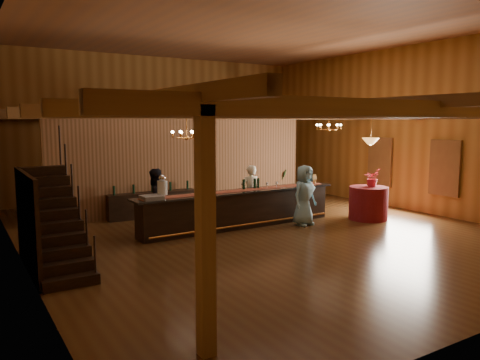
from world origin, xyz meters
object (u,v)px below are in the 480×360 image
bartender (250,193)px  round_table (368,203)px  pendant_lamp (371,141)px  floor_plant (281,185)px  tasting_bar (239,209)px  chandelier_left (187,134)px  beverage_dispenser (162,187)px  raffle_drum (311,179)px  chandelier_right (329,127)px  guest (304,195)px  backbar_shelf (153,204)px  staff_second (155,201)px

bartender → round_table: bearing=161.8°
pendant_lamp → floor_plant: (-0.19, 4.24, -1.80)m
tasting_bar → chandelier_left: chandelier_left is taller
round_table → beverage_dispenser: bearing=169.2°
raffle_drum → bartender: 2.00m
tasting_bar → beverage_dispenser: bearing=178.7°
pendant_lamp → chandelier_right: bearing=101.8°
beverage_dispenser → pendant_lamp: size_ratio=0.67×
bartender → floor_plant: 3.79m
guest → floor_plant: bearing=50.3°
raffle_drum → chandelier_left: 4.68m
chandelier_left → pendant_lamp: (5.70, -0.82, -0.27)m
pendant_lamp → bartender: bearing=149.5°
backbar_shelf → staff_second: bearing=-106.5°
chandelier_right → staff_second: size_ratio=0.46×
backbar_shelf → round_table: round_table is taller
bartender → floor_plant: size_ratio=1.40×
backbar_shelf → round_table: 6.70m
chandelier_left → guest: bearing=-6.4°
chandelier_left → floor_plant: 6.81m
pendant_lamp → floor_plant: pendant_lamp is taller
pendant_lamp → guest: (-2.18, 0.42, -1.53)m
bartender → tasting_bar: bearing=51.8°
tasting_bar → chandelier_left: (-1.79, -0.37, 2.15)m
chandelier_right → floor_plant: bearing=87.4°
tasting_bar → bartender: bearing=38.3°
tasting_bar → beverage_dispenser: size_ratio=10.49×
bartender → staff_second: 3.06m
pendant_lamp → floor_plant: 4.61m
beverage_dispenser → raffle_drum: bearing=0.0°
chandelier_left → pendant_lamp: 5.77m
tasting_bar → raffle_drum: size_ratio=18.50×
pendant_lamp → beverage_dispenser: bearing=169.2°
raffle_drum → backbar_shelf: 5.04m
pendant_lamp → chandelier_left: bearing=171.9°
guest → floor_plant: 4.32m
backbar_shelf → guest: bearing=-42.8°
chandelier_left → staff_second: bearing=114.0°
round_table → guest: guest is taller
tasting_bar → beverage_dispenser: 2.45m
raffle_drum → round_table: size_ratio=0.29×
chandelier_left → bartender: bearing=21.6°
chandelier_right → backbar_shelf: bearing=156.0°
backbar_shelf → beverage_dispenser: bearing=-102.7°
tasting_bar → guest: 1.92m
tasting_bar → bartender: bartender is taller
pendant_lamp → bartender: pendant_lamp is taller
backbar_shelf → chandelier_left: chandelier_left is taller
tasting_bar → staff_second: 2.39m
round_table → pendant_lamp: size_ratio=1.30×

